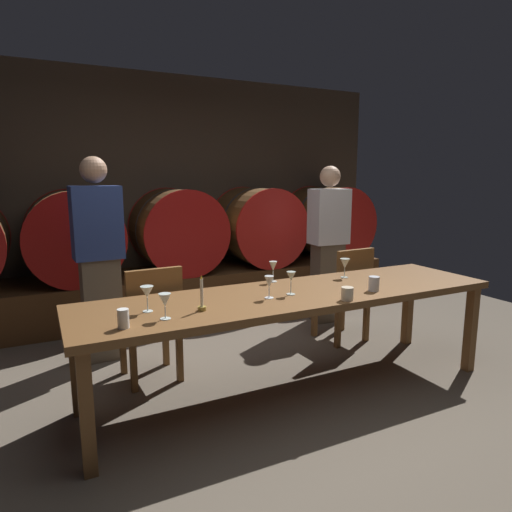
% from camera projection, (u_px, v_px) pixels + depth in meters
% --- Properties ---
extents(ground_plane, '(7.45, 7.45, 0.00)m').
position_uv_depth(ground_plane, '(283.00, 406.00, 2.96)').
color(ground_plane, brown).
extents(back_wall, '(5.73, 0.24, 2.68)m').
position_uv_depth(back_wall, '(161.00, 191.00, 5.36)').
color(back_wall, '#473A2D').
rests_on(back_wall, ground).
extents(barrel_shelf, '(5.16, 0.90, 0.46)m').
position_uv_depth(barrel_shelf, '(177.00, 290.00, 5.07)').
color(barrel_shelf, '#4C2D16').
rests_on(barrel_shelf, ground).
extents(wine_barrel_left, '(0.93, 0.88, 0.93)m').
position_uv_depth(wine_barrel_left, '(73.00, 236.00, 4.49)').
color(wine_barrel_left, brown).
rests_on(wine_barrel_left, barrel_shelf).
extents(wine_barrel_center, '(0.93, 0.88, 0.93)m').
position_uv_depth(wine_barrel_center, '(177.00, 230.00, 4.96)').
color(wine_barrel_center, '#513319').
rests_on(wine_barrel_center, barrel_shelf).
extents(wine_barrel_right, '(0.93, 0.88, 0.93)m').
position_uv_depth(wine_barrel_right, '(257.00, 226.00, 5.40)').
color(wine_barrel_right, brown).
rests_on(wine_barrel_right, barrel_shelf).
extents(wine_barrel_far_right, '(0.93, 0.88, 0.93)m').
position_uv_depth(wine_barrel_far_right, '(327.00, 222.00, 5.85)').
color(wine_barrel_far_right, '#513319').
rests_on(wine_barrel_far_right, barrel_shelf).
extents(dining_table, '(2.98, 0.78, 0.73)m').
position_uv_depth(dining_table, '(294.00, 301.00, 3.07)').
color(dining_table, brown).
rests_on(dining_table, ground).
extents(chair_left, '(0.42, 0.42, 0.88)m').
position_uv_depth(chair_left, '(152.00, 318.00, 3.25)').
color(chair_left, brown).
rests_on(chair_left, ground).
extents(chair_right, '(0.42, 0.42, 0.88)m').
position_uv_depth(chair_right, '(346.00, 290.00, 4.06)').
color(chair_right, brown).
rests_on(chair_right, ground).
extents(guest_left, '(0.39, 0.26, 1.67)m').
position_uv_depth(guest_left, '(99.00, 258.00, 3.60)').
color(guest_left, brown).
rests_on(guest_left, ground).
extents(guest_right, '(0.39, 0.26, 1.62)m').
position_uv_depth(guest_right, '(328.00, 243.00, 4.60)').
color(guest_right, brown).
rests_on(guest_right, ground).
extents(candle_center, '(0.05, 0.05, 0.22)m').
position_uv_depth(candle_center, '(202.00, 301.00, 2.63)').
color(candle_center, olive).
rests_on(candle_center, dining_table).
extents(wine_glass_far_left, '(0.08, 0.08, 0.15)m').
position_uv_depth(wine_glass_far_left, '(147.00, 293.00, 2.60)').
color(wine_glass_far_left, silver).
rests_on(wine_glass_far_left, dining_table).
extents(wine_glass_left, '(0.07, 0.07, 0.15)m').
position_uv_depth(wine_glass_left, '(165.00, 301.00, 2.47)').
color(wine_glass_left, silver).
rests_on(wine_glass_left, dining_table).
extents(wine_glass_center_left, '(0.06, 0.06, 0.15)m').
position_uv_depth(wine_glass_center_left, '(269.00, 283.00, 2.89)').
color(wine_glass_center_left, white).
rests_on(wine_glass_center_left, dining_table).
extents(wine_glass_center_right, '(0.06, 0.06, 0.16)m').
position_uv_depth(wine_glass_center_right, '(291.00, 278.00, 2.98)').
color(wine_glass_center_right, silver).
rests_on(wine_glass_center_right, dining_table).
extents(wine_glass_right, '(0.06, 0.06, 0.16)m').
position_uv_depth(wine_glass_right, '(273.00, 267.00, 3.35)').
color(wine_glass_right, silver).
rests_on(wine_glass_right, dining_table).
extents(wine_glass_far_right, '(0.08, 0.08, 0.15)m').
position_uv_depth(wine_glass_far_right, '(345.00, 264.00, 3.49)').
color(wine_glass_far_right, silver).
rests_on(wine_glass_far_right, dining_table).
extents(cup_left, '(0.06, 0.06, 0.10)m').
position_uv_depth(cup_left, '(123.00, 319.00, 2.33)').
color(cup_left, white).
rests_on(cup_left, dining_table).
extents(cup_center, '(0.08, 0.08, 0.09)m').
position_uv_depth(cup_center, '(347.00, 294.00, 2.86)').
color(cup_center, beige).
rests_on(cup_center, dining_table).
extents(cup_right, '(0.07, 0.07, 0.10)m').
position_uv_depth(cup_right, '(374.00, 284.00, 3.09)').
color(cup_right, silver).
rests_on(cup_right, dining_table).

